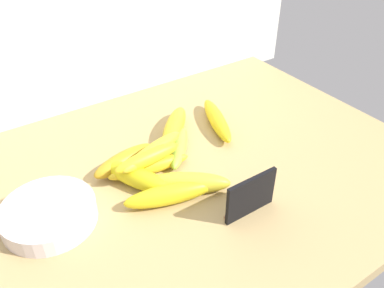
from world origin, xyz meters
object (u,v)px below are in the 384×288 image
at_px(banana_2, 125,160).
at_px(banana_5, 170,194).
at_px(banana_1, 179,147).
at_px(banana_4, 187,183).
at_px(fruit_bowl, 49,214).
at_px(banana_7, 217,120).
at_px(banana_0, 138,178).
at_px(banana_6, 174,127).
at_px(banana_9, 148,158).
at_px(banana_8, 153,151).
at_px(chalkboard_sign, 250,197).
at_px(banana_3, 149,167).

bearing_deg(banana_2, banana_5, -80.23).
distance_m(banana_1, banana_4, 0.13).
bearing_deg(fruit_bowl, banana_5, -21.38).
distance_m(banana_5, banana_7, 0.29).
relative_size(banana_5, banana_7, 0.92).
relative_size(banana_0, banana_6, 1.04).
height_order(banana_6, banana_9, banana_9).
bearing_deg(banana_6, banana_8, -140.50).
bearing_deg(banana_5, banana_6, 55.78).
bearing_deg(fruit_bowl, banana_1, 7.64).
height_order(chalkboard_sign, banana_1, chalkboard_sign).
bearing_deg(banana_2, chalkboard_sign, -61.73).
relative_size(chalkboard_sign, banana_4, 0.65).
relative_size(banana_1, banana_5, 0.86).
bearing_deg(banana_3, banana_8, 19.59).
xyz_separation_m(banana_0, banana_8, (0.05, 0.03, 0.03)).
bearing_deg(banana_6, banana_0, -143.97).
xyz_separation_m(banana_5, banana_7, (0.24, 0.16, -0.00)).
bearing_deg(chalkboard_sign, banana_0, 127.03).
bearing_deg(banana_0, fruit_bowl, 178.55).
height_order(fruit_bowl, banana_7, banana_7).
distance_m(banana_0, banana_5, 0.08).
bearing_deg(banana_9, banana_3, 55.46).
bearing_deg(banana_3, banana_9, -124.54).
relative_size(banana_4, banana_6, 0.99).
relative_size(banana_5, banana_8, 1.04).
distance_m(chalkboard_sign, banana_9, 0.22).
relative_size(banana_3, banana_5, 0.99).
distance_m(banana_4, banana_9, 0.10).
xyz_separation_m(banana_1, banana_2, (-0.12, 0.02, 0.00)).
relative_size(fruit_bowl, banana_8, 1.00).
relative_size(fruit_bowl, banana_7, 0.88).
xyz_separation_m(banana_7, banana_8, (-0.21, -0.06, 0.03)).
relative_size(banana_6, banana_8, 0.99).
xyz_separation_m(fruit_bowl, banana_8, (0.23, 0.02, 0.03)).
xyz_separation_m(banana_6, banana_8, (-0.11, -0.09, 0.03)).
height_order(banana_8, banana_9, same).
distance_m(banana_1, banana_2, 0.13).
height_order(fruit_bowl, banana_2, banana_2).
xyz_separation_m(banana_3, banana_6, (0.12, 0.09, 0.01)).
bearing_deg(banana_8, chalkboard_sign, -67.89).
relative_size(banana_7, banana_9, 1.30).
xyz_separation_m(fruit_bowl, banana_1, (0.31, 0.04, -0.00)).
xyz_separation_m(fruit_bowl, banana_5, (0.21, -0.08, 0.00)).
bearing_deg(banana_2, banana_9, -60.77).
bearing_deg(banana_0, chalkboard_sign, -52.97).
relative_size(banana_5, banana_6, 1.05).
height_order(banana_5, banana_6, banana_6).
bearing_deg(banana_5, fruit_bowl, 158.62).
xyz_separation_m(banana_3, banana_5, (-0.01, -0.10, 0.00)).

